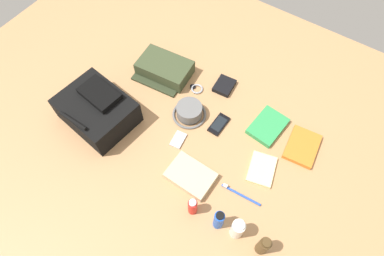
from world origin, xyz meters
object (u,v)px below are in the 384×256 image
(sunscreen_spray, at_px, (193,207))
(paperback_novel, at_px, (302,147))
(travel_guidebook, at_px, (268,126))
(folded_towel, at_px, (191,176))
(wallet, at_px, (224,86))
(toothpaste_tube, at_px, (237,229))
(media_player, at_px, (178,140))
(toothbrush, at_px, (239,194))
(cologne_bottle, at_px, (263,246))
(toiletry_pouch, at_px, (164,69))
(bucket_hat, at_px, (189,112))
(deodorant_spray, at_px, (219,220))
(backpack, at_px, (97,110))
(wristwatch, at_px, (196,89))
(notepad, at_px, (262,169))
(cell_phone, at_px, (219,124))

(sunscreen_spray, distance_m, paperback_novel, 0.59)
(travel_guidebook, bearing_deg, folded_towel, 68.36)
(wallet, bearing_deg, toothpaste_tube, 119.44)
(toothpaste_tube, relative_size, media_player, 1.46)
(toothbrush, bearing_deg, cologne_bottle, 141.02)
(toiletry_pouch, xyz_separation_m, toothbrush, (-0.65, 0.36, -0.03))
(bucket_hat, relative_size, deodorant_spray, 1.19)
(deodorant_spray, height_order, folded_towel, deodorant_spray)
(toothpaste_tube, bearing_deg, folded_towel, -18.55)
(deodorant_spray, bearing_deg, paperback_novel, -105.38)
(toothpaste_tube, bearing_deg, media_player, -26.52)
(toiletry_pouch, bearing_deg, toothpaste_tube, 145.14)
(backpack, bearing_deg, toothbrush, -177.06)
(bucket_hat, bearing_deg, sunscreen_spray, 125.68)
(bucket_hat, relative_size, wristwatch, 2.36)
(notepad, bearing_deg, folded_towel, 25.67)
(toothpaste_tube, bearing_deg, toothbrush, -64.63)
(paperback_novel, relative_size, wallet, 1.79)
(deodorant_spray, xyz_separation_m, cell_phone, (0.24, -0.40, -0.06))
(paperback_novel, bearing_deg, wristwatch, -0.83)
(sunscreen_spray, bearing_deg, toothbrush, -126.82)
(notepad, bearing_deg, deodorant_spray, 68.62)
(cologne_bottle, bearing_deg, backpack, -6.62)
(cell_phone, xyz_separation_m, toothbrush, (-0.25, 0.25, 0.00))
(toiletry_pouch, distance_m, travel_guidebook, 0.61)
(wristwatch, bearing_deg, wallet, -140.70)
(toiletry_pouch, height_order, notepad, toiletry_pouch)
(toothbrush, xyz_separation_m, wallet, (0.35, -0.46, 0.01))
(wallet, xyz_separation_m, notepad, (-0.38, 0.30, -0.00))
(toiletry_pouch, xyz_separation_m, bucket_hat, (-0.25, 0.14, -0.01))
(sunscreen_spray, distance_m, wallet, 0.66)
(cologne_bottle, bearing_deg, paperback_novel, -84.44)
(media_player, distance_m, wallet, 0.39)
(cologne_bottle, height_order, toothbrush, cologne_bottle)
(deodorant_spray, bearing_deg, travel_guidebook, -85.56)
(deodorant_spray, distance_m, media_player, 0.43)
(toothpaste_tube, distance_m, notepad, 0.31)
(backpack, xyz_separation_m, paperback_novel, (-0.88, -0.39, -0.06))
(sunscreen_spray, height_order, travel_guidebook, sunscreen_spray)
(toothpaste_tube, height_order, paperback_novel, toothpaste_tube)
(travel_guidebook, bearing_deg, sunscreen_spray, 81.85)
(cologne_bottle, bearing_deg, travel_guidebook, -65.68)
(bucket_hat, distance_m, media_player, 0.15)
(toothbrush, bearing_deg, media_player, -10.99)
(toothbrush, bearing_deg, toothpaste_tube, 115.37)
(cologne_bottle, relative_size, toothbrush, 0.74)
(bucket_hat, height_order, notepad, bucket_hat)
(paperback_novel, distance_m, notepad, 0.23)
(cologne_bottle, height_order, wristwatch, cologne_bottle)
(toiletry_pouch, relative_size, wristwatch, 4.02)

